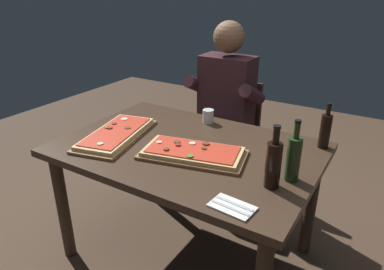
{
  "coord_description": "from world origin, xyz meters",
  "views": [
    {
      "loc": [
        0.94,
        -1.48,
        1.58
      ],
      "look_at": [
        0.0,
        0.05,
        0.79
      ],
      "focal_mm": 33.11,
      "sensor_mm": 36.0,
      "label": 1
    }
  ],
  "objects_px": {
    "diner_chair": "(229,131)",
    "tumbler_near_camera": "(208,117)",
    "dining_table": "(187,162)",
    "wine_bottle_dark": "(273,163)",
    "vinegar_bottle_green": "(293,157)",
    "seated_diner": "(224,105)",
    "pizza_rectangular_left": "(116,134)",
    "oil_bottle_amber": "(325,130)",
    "pizza_rectangular_front": "(193,153)"
  },
  "relations": [
    {
      "from": "pizza_rectangular_left",
      "to": "tumbler_near_camera",
      "type": "bearing_deg",
      "value": 54.59
    },
    {
      "from": "dining_table",
      "to": "pizza_rectangular_left",
      "type": "bearing_deg",
      "value": -165.12
    },
    {
      "from": "oil_bottle_amber",
      "to": "diner_chair",
      "type": "xyz_separation_m",
      "value": [
        -0.79,
        0.47,
        -0.35
      ]
    },
    {
      "from": "wine_bottle_dark",
      "to": "diner_chair",
      "type": "distance_m",
      "value": 1.27
    },
    {
      "from": "wine_bottle_dark",
      "to": "vinegar_bottle_green",
      "type": "relative_size",
      "value": 1.0
    },
    {
      "from": "dining_table",
      "to": "diner_chair",
      "type": "xyz_separation_m",
      "value": [
        -0.15,
        0.86,
        -0.16
      ]
    },
    {
      "from": "pizza_rectangular_front",
      "to": "oil_bottle_amber",
      "type": "xyz_separation_m",
      "value": [
        0.55,
        0.47,
        0.08
      ]
    },
    {
      "from": "pizza_rectangular_left",
      "to": "diner_chair",
      "type": "distance_m",
      "value": 1.04
    },
    {
      "from": "dining_table",
      "to": "diner_chair",
      "type": "height_order",
      "value": "diner_chair"
    },
    {
      "from": "pizza_rectangular_front",
      "to": "tumbler_near_camera",
      "type": "height_order",
      "value": "tumbler_near_camera"
    },
    {
      "from": "wine_bottle_dark",
      "to": "oil_bottle_amber",
      "type": "relative_size",
      "value": 1.15
    },
    {
      "from": "pizza_rectangular_left",
      "to": "wine_bottle_dark",
      "type": "bearing_deg",
      "value": -2.34
    },
    {
      "from": "seated_diner",
      "to": "vinegar_bottle_green",
      "type": "bearing_deg",
      "value": -46.5
    },
    {
      "from": "vinegar_bottle_green",
      "to": "tumbler_near_camera",
      "type": "xyz_separation_m",
      "value": [
        -0.67,
        0.42,
        -0.07
      ]
    },
    {
      "from": "diner_chair",
      "to": "dining_table",
      "type": "bearing_deg",
      "value": -80.06
    },
    {
      "from": "oil_bottle_amber",
      "to": "diner_chair",
      "type": "relative_size",
      "value": 0.29
    },
    {
      "from": "vinegar_bottle_green",
      "to": "seated_diner",
      "type": "distance_m",
      "value": 1.08
    },
    {
      "from": "pizza_rectangular_left",
      "to": "diner_chair",
      "type": "bearing_deg",
      "value": 74.5
    },
    {
      "from": "oil_bottle_amber",
      "to": "diner_chair",
      "type": "height_order",
      "value": "oil_bottle_amber"
    },
    {
      "from": "dining_table",
      "to": "pizza_rectangular_front",
      "type": "height_order",
      "value": "pizza_rectangular_front"
    },
    {
      "from": "seated_diner",
      "to": "pizza_rectangular_left",
      "type": "bearing_deg",
      "value": -107.57
    },
    {
      "from": "dining_table",
      "to": "vinegar_bottle_green",
      "type": "bearing_deg",
      "value": -4.53
    },
    {
      "from": "vinegar_bottle_green",
      "to": "tumbler_near_camera",
      "type": "distance_m",
      "value": 0.79
    },
    {
      "from": "pizza_rectangular_front",
      "to": "seated_diner",
      "type": "xyz_separation_m",
      "value": [
        -0.24,
        0.82,
        -0.02
      ]
    },
    {
      "from": "dining_table",
      "to": "vinegar_bottle_green",
      "type": "relative_size",
      "value": 4.78
    },
    {
      "from": "pizza_rectangular_front",
      "to": "wine_bottle_dark",
      "type": "height_order",
      "value": "wine_bottle_dark"
    },
    {
      "from": "pizza_rectangular_front",
      "to": "wine_bottle_dark",
      "type": "bearing_deg",
      "value": -8.43
    },
    {
      "from": "dining_table",
      "to": "tumbler_near_camera",
      "type": "bearing_deg",
      "value": 101.65
    },
    {
      "from": "pizza_rectangular_front",
      "to": "vinegar_bottle_green",
      "type": "distance_m",
      "value": 0.52
    },
    {
      "from": "dining_table",
      "to": "pizza_rectangular_left",
      "type": "distance_m",
      "value": 0.45
    },
    {
      "from": "diner_chair",
      "to": "wine_bottle_dark",
      "type": "bearing_deg",
      "value": -55.7
    },
    {
      "from": "pizza_rectangular_left",
      "to": "diner_chair",
      "type": "relative_size",
      "value": 0.7
    },
    {
      "from": "oil_bottle_amber",
      "to": "dining_table",
      "type": "bearing_deg",
      "value": -149.07
    },
    {
      "from": "tumbler_near_camera",
      "to": "seated_diner",
      "type": "xyz_separation_m",
      "value": [
        -0.07,
        0.37,
        -0.04
      ]
    },
    {
      "from": "oil_bottle_amber",
      "to": "tumbler_near_camera",
      "type": "bearing_deg",
      "value": -179.05
    },
    {
      "from": "tumbler_near_camera",
      "to": "diner_chair",
      "type": "relative_size",
      "value": 0.1
    },
    {
      "from": "vinegar_bottle_green",
      "to": "pizza_rectangular_left",
      "type": "bearing_deg",
      "value": -176.37
    },
    {
      "from": "oil_bottle_amber",
      "to": "tumbler_near_camera",
      "type": "distance_m",
      "value": 0.72
    },
    {
      "from": "pizza_rectangular_left",
      "to": "dining_table",
      "type": "bearing_deg",
      "value": 14.88
    },
    {
      "from": "wine_bottle_dark",
      "to": "diner_chair",
      "type": "height_order",
      "value": "wine_bottle_dark"
    },
    {
      "from": "pizza_rectangular_left",
      "to": "wine_bottle_dark",
      "type": "distance_m",
      "value": 0.96
    },
    {
      "from": "wine_bottle_dark",
      "to": "vinegar_bottle_green",
      "type": "distance_m",
      "value": 0.12
    },
    {
      "from": "wine_bottle_dark",
      "to": "oil_bottle_amber",
      "type": "xyz_separation_m",
      "value": [
        0.1,
        0.53,
        -0.01
      ]
    },
    {
      "from": "oil_bottle_amber",
      "to": "wine_bottle_dark",
      "type": "bearing_deg",
      "value": -100.72
    },
    {
      "from": "dining_table",
      "to": "pizza_rectangular_left",
      "type": "xyz_separation_m",
      "value": [
        -0.42,
        -0.11,
        0.11
      ]
    },
    {
      "from": "dining_table",
      "to": "oil_bottle_amber",
      "type": "distance_m",
      "value": 0.77
    },
    {
      "from": "vinegar_bottle_green",
      "to": "seated_diner",
      "type": "xyz_separation_m",
      "value": [
        -0.74,
        0.78,
        -0.11
      ]
    },
    {
      "from": "diner_chair",
      "to": "tumbler_near_camera",
      "type": "bearing_deg",
      "value": -81.37
    },
    {
      "from": "dining_table",
      "to": "tumbler_near_camera",
      "type": "xyz_separation_m",
      "value": [
        -0.08,
        0.37,
        0.13
      ]
    },
    {
      "from": "pizza_rectangular_front",
      "to": "diner_chair",
      "type": "height_order",
      "value": "diner_chair"
    }
  ]
}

